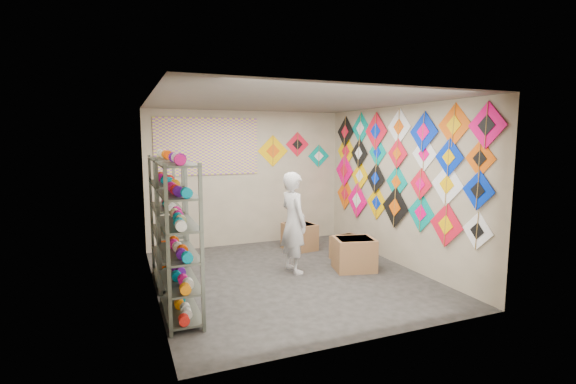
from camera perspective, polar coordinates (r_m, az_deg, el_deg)
name	(u,v)px	position (r m, az deg, el deg)	size (l,w,h in m)	color
ground	(289,276)	(6.68, 0.18, -11.47)	(4.50, 4.50, 0.00)	#282523
room_walls	(289,172)	(6.35, 0.18, 2.72)	(4.50, 4.50, 4.50)	tan
shelf_rack_front	(179,240)	(5.19, -14.72, -6.37)	(0.40, 1.10, 1.90)	#4C5147
shelf_rack_back	(167,220)	(6.45, -16.23, -3.74)	(0.40, 1.10, 1.90)	#4C5147
string_spools	(172,222)	(5.80, -15.59, -3.99)	(0.12, 2.36, 0.12)	#E40F7D
kite_wall_display	(393,168)	(7.41, 14.18, 3.14)	(0.06, 4.26, 2.09)	white
back_wall_kites	(292,150)	(8.77, 0.57, 5.70)	(1.62, 0.02, 0.76)	#FEBB00
poster	(207,146)	(8.24, -10.97, 6.13)	(2.00, 0.01, 1.10)	purple
shopkeeper	(293,222)	(6.71, 0.75, -4.18)	(0.47, 0.64, 1.63)	silver
carton_a	(354,254)	(7.02, 9.03, -8.38)	(0.64, 0.53, 0.53)	#91623F
carton_b	(347,247)	(7.64, 8.08, -7.52)	(0.50, 0.41, 0.41)	#91623F
carton_c	(300,237)	(8.18, 1.58, -6.11)	(0.53, 0.58, 0.51)	#91623F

